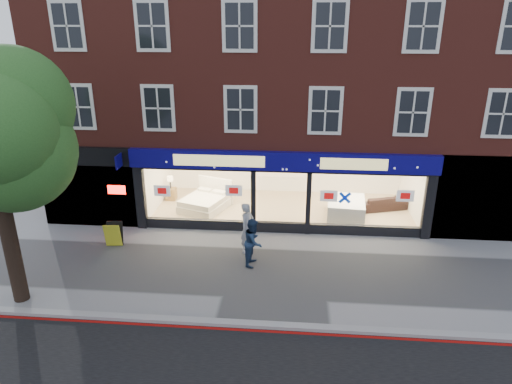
# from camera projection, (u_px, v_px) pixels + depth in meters

# --- Properties ---
(ground) EXTENTS (120.00, 120.00, 0.00)m
(ground) POSITION_uv_depth(u_px,v_px,m) (277.00, 272.00, 15.03)
(ground) COLOR gray
(ground) RESTS_ON ground
(kerb_line) EXTENTS (60.00, 0.10, 0.01)m
(kerb_line) POSITION_uv_depth(u_px,v_px,m) (271.00, 332.00, 12.14)
(kerb_line) COLOR #8C0A07
(kerb_line) RESTS_ON ground
(kerb_stone) EXTENTS (60.00, 0.25, 0.12)m
(kerb_stone) POSITION_uv_depth(u_px,v_px,m) (272.00, 325.00, 12.31)
(kerb_stone) COLOR gray
(kerb_stone) RESTS_ON ground
(showroom_floor) EXTENTS (11.00, 4.50, 0.10)m
(showroom_floor) POSITION_uv_depth(u_px,v_px,m) (282.00, 209.00, 19.91)
(showroom_floor) COLOR tan
(showroom_floor) RESTS_ON ground
(building) EXTENTS (19.00, 8.26, 10.30)m
(building) POSITION_uv_depth(u_px,v_px,m) (286.00, 48.00, 19.14)
(building) COLOR maroon
(building) RESTS_ON ground
(display_bed) EXTENTS (2.27, 2.48, 1.15)m
(display_bed) POSITION_uv_depth(u_px,v_px,m) (206.00, 202.00, 19.75)
(display_bed) COLOR white
(display_bed) RESTS_ON showroom_floor
(bedside_table) EXTENTS (0.45, 0.45, 0.55)m
(bedside_table) POSITION_uv_depth(u_px,v_px,m) (171.00, 194.00, 20.76)
(bedside_table) COLOR brown
(bedside_table) RESTS_ON showroom_floor
(mattress_stack) EXTENTS (1.65, 2.01, 0.74)m
(mattress_stack) POSITION_uv_depth(u_px,v_px,m) (346.00, 208.00, 18.90)
(mattress_stack) COLOR silver
(mattress_stack) RESTS_ON showroom_floor
(sofa) EXTENTS (2.22, 1.39, 0.60)m
(sofa) POSITION_uv_depth(u_px,v_px,m) (382.00, 202.00, 19.72)
(sofa) COLOR black
(sofa) RESTS_ON showroom_floor
(a_board) EXTENTS (0.63, 0.44, 0.92)m
(a_board) POSITION_uv_depth(u_px,v_px,m) (114.00, 234.00, 16.64)
(a_board) COLOR gold
(a_board) RESTS_ON ground
(pedestrian_grey) EXTENTS (0.71, 0.80, 1.85)m
(pedestrian_grey) POSITION_uv_depth(u_px,v_px,m) (247.00, 228.00, 16.06)
(pedestrian_grey) COLOR #9B9EA3
(pedestrian_grey) RESTS_ON ground
(pedestrian_blue) EXTENTS (0.74, 0.89, 1.66)m
(pedestrian_blue) POSITION_uv_depth(u_px,v_px,m) (253.00, 242.00, 15.26)
(pedestrian_blue) COLOR #1A2C49
(pedestrian_blue) RESTS_ON ground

